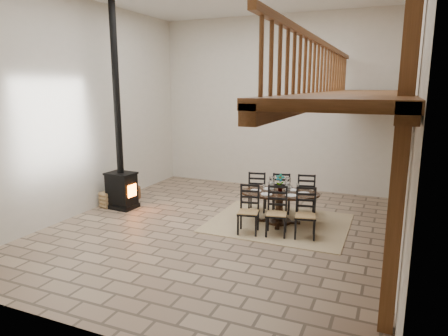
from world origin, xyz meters
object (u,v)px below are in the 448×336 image
at_px(log_basket, 132,192).
at_px(log_stack, 105,200).
at_px(wood_stove, 120,165).
at_px(dining_table, 279,207).

distance_m(log_basket, log_stack, 1.01).
xyz_separation_m(wood_stove, log_stack, (-0.38, -0.18, -0.91)).
height_order(dining_table, log_stack, dining_table).
bearing_deg(log_stack, log_basket, 85.58).
bearing_deg(wood_stove, dining_table, 9.92).
distance_m(wood_stove, log_basket, 1.30).
relative_size(wood_stove, log_basket, 10.71).
distance_m(dining_table, log_stack, 4.37).
relative_size(dining_table, log_stack, 5.53).
bearing_deg(wood_stove, log_basket, 113.97).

